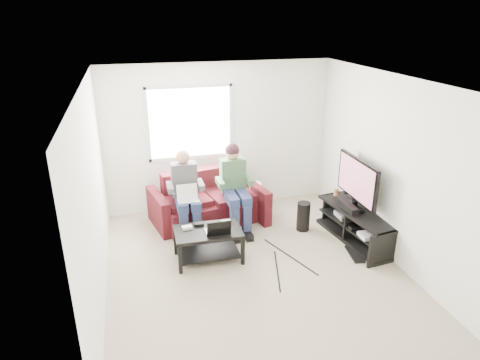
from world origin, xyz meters
name	(u,v)px	position (x,y,z in m)	size (l,w,h in m)	color
floor	(255,270)	(0.00, 0.00, 0.00)	(4.50, 4.50, 0.00)	tan
ceiling	(257,82)	(0.00, 0.00, 2.60)	(4.50, 4.50, 0.00)	white
wall_back	(219,137)	(0.00, 2.25, 1.30)	(4.50, 4.50, 0.00)	white
wall_front	(336,284)	(0.00, -2.25, 1.30)	(4.50, 4.50, 0.00)	white
wall_left	(93,200)	(-2.00, 0.00, 1.30)	(4.50, 4.50, 0.00)	white
wall_right	(392,170)	(2.00, 0.00, 1.30)	(4.50, 4.50, 0.00)	white
window	(190,123)	(-0.50, 2.23, 1.60)	(1.48, 0.04, 1.28)	white
sofa	(208,204)	(-0.34, 1.65, 0.32)	(2.00, 1.16, 0.86)	#4C131D
person_left	(186,190)	(-0.74, 1.33, 0.74)	(0.40, 0.71, 1.35)	navy
person_right	(235,182)	(0.06, 1.35, 0.80)	(0.40, 0.71, 1.40)	navy
laptop_silver	(188,197)	(-0.74, 1.12, 0.72)	(0.32, 0.22, 0.24)	silver
coffee_table	(208,238)	(-0.57, 0.44, 0.35)	(0.96, 0.60, 0.47)	black
laptop_black	(217,224)	(-0.45, 0.36, 0.59)	(0.34, 0.24, 0.24)	black
controller_a	(187,227)	(-0.85, 0.56, 0.49)	(0.14, 0.09, 0.04)	silver
controller_b	(199,224)	(-0.67, 0.62, 0.49)	(0.14, 0.09, 0.04)	black
controller_c	(226,222)	(-0.27, 0.59, 0.49)	(0.14, 0.09, 0.04)	gray
tv_stand	(356,227)	(1.77, 0.40, 0.23)	(0.66, 1.58, 0.50)	black
tv	(357,181)	(1.77, 0.50, 0.96)	(0.12, 1.10, 0.81)	black
soundbar	(348,206)	(1.65, 0.50, 0.55)	(0.12, 0.50, 0.10)	black
drink_cup	(336,192)	(1.72, 1.03, 0.56)	(0.08, 0.08, 0.12)	#A46B46
console_white	(370,235)	(1.77, 0.00, 0.30)	(0.30, 0.22, 0.06)	silver
console_grey	(347,214)	(1.77, 0.70, 0.31)	(0.34, 0.26, 0.08)	gray
console_black	(358,224)	(1.77, 0.35, 0.30)	(0.38, 0.30, 0.07)	black
subwoofer	(303,216)	(1.11, 0.93, 0.24)	(0.21, 0.21, 0.48)	black
keyboard_floor	(355,254)	(1.55, -0.01, 0.01)	(0.16, 0.47, 0.03)	black
end_table	(254,200)	(0.51, 1.73, 0.26)	(0.32, 0.32, 0.58)	black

